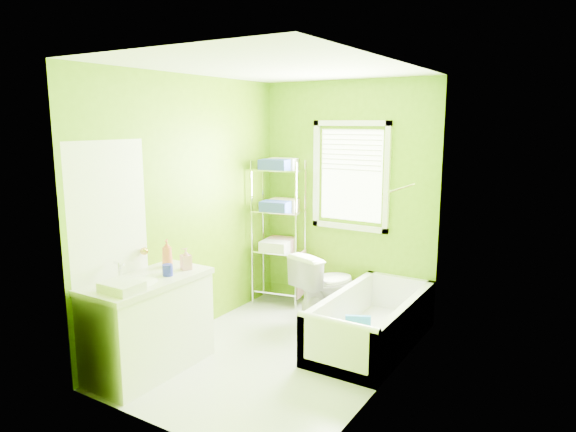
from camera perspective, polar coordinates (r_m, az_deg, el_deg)
The scene contains 9 objects.
ground at distance 5.01m, azimuth -1.08°, elevation -14.95°, with size 2.90×2.90×0.00m, color silver.
room_envelope at distance 4.56m, azimuth -1.15°, elevation 2.88°, with size 2.14×2.94×2.62m.
window at distance 5.77m, azimuth 6.98°, elevation 5.08°, with size 0.92×0.05×1.22m.
door at distance 4.62m, azimuth -18.98°, elevation -4.52°, with size 0.09×0.80×2.00m.
right_wall_decor at distance 4.12m, azimuth 10.91°, elevation -1.33°, with size 0.04×1.48×1.17m.
bathtub at distance 5.16m, azimuth 9.21°, elevation -12.28°, with size 0.75×1.61×0.52m.
toilet at distance 5.69m, azimuth 4.13°, elevation -7.67°, with size 0.43×0.75×0.76m, color white.
vanity at distance 4.68m, azimuth -15.27°, elevation -11.24°, with size 0.57×1.11×1.09m.
wire_shelf_unit at distance 6.02m, azimuth -0.88°, elevation 0.02°, with size 0.63×0.51×1.73m.
Camera 1 is at (2.45, -3.80, 2.15)m, focal length 32.00 mm.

